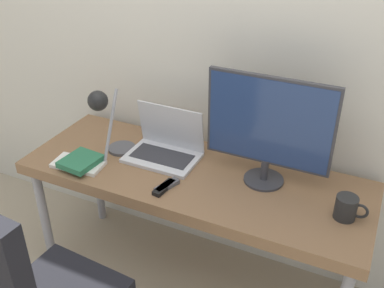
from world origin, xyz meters
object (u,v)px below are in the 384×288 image
(laptop, at_px, (165,147))
(desk_lamp, at_px, (105,116))
(monitor, at_px, (269,126))
(book_stack, at_px, (80,162))
(mug, at_px, (347,208))

(laptop, xyz_separation_m, desk_lamp, (-0.24, -0.15, 0.20))
(monitor, bearing_deg, desk_lamp, -168.24)
(monitor, distance_m, desk_lamp, 0.78)
(laptop, relative_size, book_stack, 1.37)
(laptop, bearing_deg, mug, -7.05)
(book_stack, height_order, mug, mug)
(laptop, distance_m, desk_lamp, 0.34)
(monitor, height_order, desk_lamp, monitor)
(desk_lamp, xyz_separation_m, mug, (1.15, 0.04, -0.20))
(book_stack, bearing_deg, monitor, 17.58)
(laptop, height_order, desk_lamp, desk_lamp)
(laptop, distance_m, mug, 0.92)
(laptop, height_order, mug, laptop)
(monitor, xyz_separation_m, book_stack, (-0.86, -0.27, -0.27))
(book_stack, relative_size, mug, 1.93)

